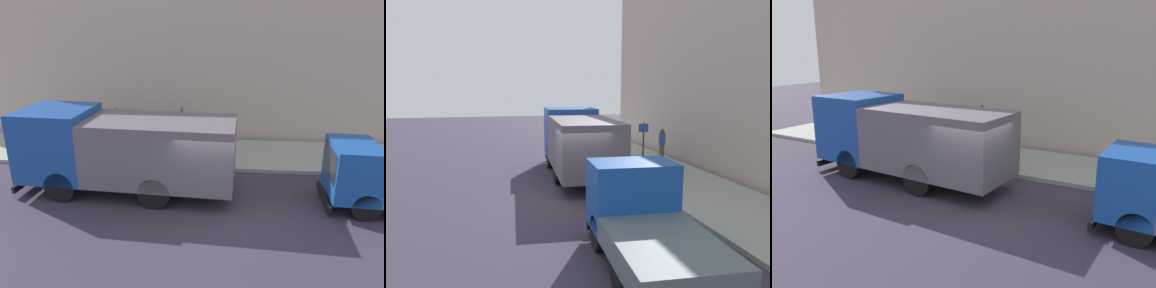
# 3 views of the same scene
# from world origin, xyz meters

# --- Properties ---
(ground) EXTENTS (80.00, 80.00, 0.00)m
(ground) POSITION_xyz_m (0.00, 0.00, 0.00)
(ground) COLOR #3A2F41
(sidewalk) EXTENTS (3.86, 30.00, 0.16)m
(sidewalk) POSITION_xyz_m (4.93, 0.00, 0.08)
(sidewalk) COLOR #9BA094
(sidewalk) RESTS_ON ground
(building_facade) EXTENTS (0.50, 30.00, 11.10)m
(building_facade) POSITION_xyz_m (7.36, 0.00, 5.55)
(building_facade) COLOR #C3A99C
(building_facade) RESTS_ON ground
(large_utility_truck) EXTENTS (2.95, 7.87, 3.02)m
(large_utility_truck) POSITION_xyz_m (0.91, 3.25, 1.66)
(large_utility_truck) COLOR #194598
(large_utility_truck) RESTS_ON ground
(small_flatbed_truck) EXTENTS (2.41, 4.77, 2.21)m
(small_flatbed_truck) POSITION_xyz_m (0.50, -5.50, 1.03)
(small_flatbed_truck) COLOR #174A9F
(small_flatbed_truck) RESTS_ON ground
(pedestrian_walking) EXTENTS (0.50, 0.50, 1.73)m
(pedestrian_walking) POSITION_xyz_m (6.04, 5.11, 1.07)
(pedestrian_walking) COLOR brown
(pedestrian_walking) RESTS_ON sidewalk
(pedestrian_standing) EXTENTS (0.54, 0.54, 1.77)m
(pedestrian_standing) POSITION_xyz_m (4.34, 7.36, 1.09)
(pedestrian_standing) COLOR #403851
(pedestrian_standing) RESTS_ON sidewalk
(traffic_cone_orange) EXTENTS (0.41, 0.41, 0.59)m
(traffic_cone_orange) POSITION_xyz_m (3.37, 6.91, 0.45)
(traffic_cone_orange) COLOR orange
(traffic_cone_orange) RESTS_ON sidewalk
(street_sign_post) EXTENTS (0.44, 0.08, 2.47)m
(street_sign_post) POSITION_xyz_m (3.40, 1.48, 1.62)
(street_sign_post) COLOR #4C5156
(street_sign_post) RESTS_ON sidewalk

